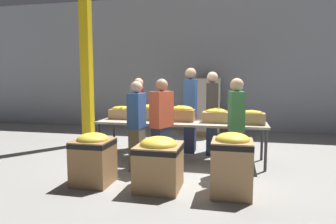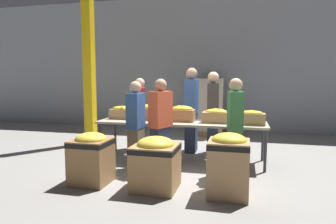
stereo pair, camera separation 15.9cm
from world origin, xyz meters
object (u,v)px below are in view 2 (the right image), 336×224
at_px(volunteer_3, 235,128).
at_px(pallet_stack_0, 207,107).
at_px(banana_box_2, 182,113).
at_px(donation_bin_0, 91,156).
at_px(volunteer_0, 213,114).
at_px(donation_bin_2, 229,163).
at_px(volunteer_4, 161,125).
at_px(donation_bin_1, 156,161).
at_px(banana_box_1, 151,112).
at_px(volunteer_2, 191,111).
at_px(banana_box_3, 216,116).
at_px(banana_box_0, 123,112).
at_px(sorting_table, 181,124).
at_px(support_pillar, 89,59).
at_px(volunteer_5, 140,114).
at_px(volunteer_1, 136,126).
at_px(banana_box_4, 251,117).

height_order(volunteer_3, pallet_stack_0, volunteer_3).
bearing_deg(banana_box_2, donation_bin_0, -124.29).
bearing_deg(volunteer_3, volunteer_0, 11.11).
bearing_deg(donation_bin_2, volunteer_4, 142.59).
height_order(volunteer_3, donation_bin_1, volunteer_3).
bearing_deg(pallet_stack_0, donation_bin_1, -92.62).
bearing_deg(banana_box_1, volunteer_4, -60.65).
bearing_deg(volunteer_2, banana_box_3, 37.34).
relative_size(volunteer_4, donation_bin_1, 2.06).
height_order(banana_box_2, volunteer_4, volunteer_4).
bearing_deg(volunteer_0, volunteer_3, 14.35).
bearing_deg(donation_bin_1, banana_box_3, 65.50).
distance_m(banana_box_1, banana_box_3, 1.28).
bearing_deg(banana_box_2, banana_box_0, 176.37).
distance_m(banana_box_3, donation_bin_0, 2.33).
xyz_separation_m(sorting_table, donation_bin_1, (-0.04, -1.53, -0.31)).
distance_m(sorting_table, donation_bin_2, 1.82).
relative_size(banana_box_3, pallet_stack_0, 0.32).
xyz_separation_m(banana_box_0, volunteer_4, (0.98, -0.72, -0.11)).
distance_m(banana_box_3, donation_bin_1, 1.75).
bearing_deg(banana_box_0, support_pillar, 143.55).
height_order(banana_box_0, donation_bin_2, banana_box_0).
xyz_separation_m(volunteer_0, volunteer_4, (-0.74, -1.28, -0.07)).
relative_size(banana_box_1, volunteer_5, 0.26).
height_order(banana_box_2, volunteer_0, volunteer_0).
bearing_deg(banana_box_2, volunteer_0, 51.33).
bearing_deg(volunteer_2, volunteer_0, 76.85).
height_order(banana_box_1, volunteer_3, volunteer_3).
distance_m(donation_bin_1, support_pillar, 3.80).
bearing_deg(sorting_table, support_pillar, 157.83).
distance_m(banana_box_2, donation_bin_2, 1.86).
height_order(volunteer_1, donation_bin_0, volunteer_1).
xyz_separation_m(banana_box_0, volunteer_0, (1.72, 0.56, -0.04)).
bearing_deg(volunteer_5, banana_box_2, 33.85).
xyz_separation_m(volunteer_2, volunteer_5, (-1.14, 0.02, -0.10)).
distance_m(volunteer_3, volunteer_5, 2.49).
relative_size(banana_box_1, pallet_stack_0, 0.26).
bearing_deg(banana_box_2, support_pillar, 158.21).
height_order(volunteer_4, pallet_stack_0, pallet_stack_0).
height_order(volunteer_1, volunteer_2, volunteer_2).
bearing_deg(donation_bin_1, banana_box_1, 109.66).
relative_size(volunteer_2, volunteer_4, 1.15).
bearing_deg(volunteer_4, support_pillar, 76.65).
bearing_deg(donation_bin_0, banana_box_2, 55.71).
bearing_deg(banana_box_3, banana_box_0, 177.40).
bearing_deg(donation_bin_2, banana_box_2, 121.39).
bearing_deg(pallet_stack_0, sorting_table, -93.14).
distance_m(banana_box_4, volunteer_3, 0.60).
bearing_deg(volunteer_0, banana_box_1, -69.93).
relative_size(volunteer_0, volunteer_4, 1.09).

